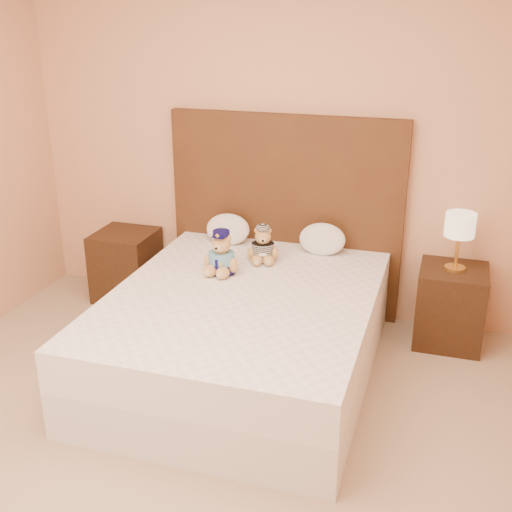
# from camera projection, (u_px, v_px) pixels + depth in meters

# --- Properties ---
(ground) EXTENTS (4.00, 4.50, 0.00)m
(ground) POSITION_uv_depth(u_px,v_px,m) (165.00, 496.00, 3.11)
(ground) COLOR tan
(ground) RESTS_ON ground
(room_walls) EXTENTS (4.04, 4.52, 2.72)m
(room_walls) POSITION_uv_depth(u_px,v_px,m) (187.00, 104.00, 2.85)
(room_walls) COLOR tan
(room_walls) RESTS_ON ground
(bed) EXTENTS (1.60, 2.00, 0.55)m
(bed) POSITION_uv_depth(u_px,v_px,m) (243.00, 333.00, 4.08)
(bed) COLOR white
(bed) RESTS_ON ground
(headboard) EXTENTS (1.75, 0.08, 1.50)m
(headboard) POSITION_uv_depth(u_px,v_px,m) (285.00, 215.00, 4.80)
(headboard) COLOR #472D15
(headboard) RESTS_ON ground
(nightstand_left) EXTENTS (0.45, 0.45, 0.55)m
(nightstand_left) POSITION_uv_depth(u_px,v_px,m) (126.00, 265.00, 5.13)
(nightstand_left) COLOR #331F10
(nightstand_left) RESTS_ON ground
(nightstand_right) EXTENTS (0.45, 0.45, 0.55)m
(nightstand_right) POSITION_uv_depth(u_px,v_px,m) (450.00, 306.00, 4.44)
(nightstand_right) COLOR #331F10
(nightstand_right) RESTS_ON ground
(lamp) EXTENTS (0.20, 0.20, 0.40)m
(lamp) POSITION_uv_depth(u_px,v_px,m) (460.00, 228.00, 4.23)
(lamp) COLOR gold
(lamp) RESTS_ON nightstand_right
(teddy_police) EXTENTS (0.28, 0.27, 0.30)m
(teddy_police) POSITION_uv_depth(u_px,v_px,m) (222.00, 252.00, 4.22)
(teddy_police) COLOR tan
(teddy_police) RESTS_ON bed
(teddy_prisoner) EXTENTS (0.28, 0.27, 0.25)m
(teddy_prisoner) POSITION_uv_depth(u_px,v_px,m) (263.00, 244.00, 4.43)
(teddy_prisoner) COLOR tan
(teddy_prisoner) RESTS_ON bed
(pillow_left) EXTENTS (0.34, 0.22, 0.24)m
(pillow_left) POSITION_uv_depth(u_px,v_px,m) (228.00, 228.00, 4.78)
(pillow_left) COLOR white
(pillow_left) RESTS_ON bed
(pillow_right) EXTENTS (0.33, 0.22, 0.24)m
(pillow_right) POSITION_uv_depth(u_px,v_px,m) (322.00, 238.00, 4.58)
(pillow_right) COLOR white
(pillow_right) RESTS_ON bed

